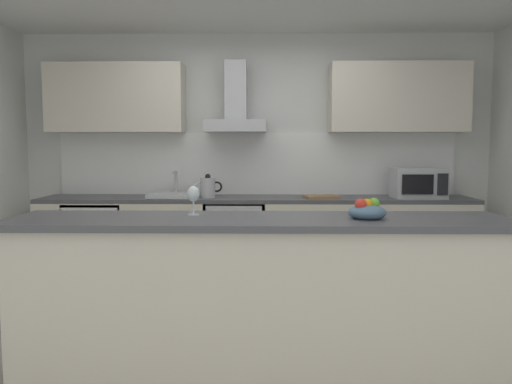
% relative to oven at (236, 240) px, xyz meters
% --- Properties ---
extents(ground, '(5.96, 4.65, 0.02)m').
position_rel_oven_xyz_m(ground, '(0.21, -1.48, -0.47)').
color(ground, gray).
extents(wall_back, '(5.96, 0.12, 2.60)m').
position_rel_oven_xyz_m(wall_back, '(0.21, 0.41, 0.84)').
color(wall_back, silver).
rests_on(wall_back, ground).
extents(backsplash_tile, '(4.21, 0.02, 0.66)m').
position_rel_oven_xyz_m(backsplash_tile, '(0.21, 0.33, 0.77)').
color(backsplash_tile, white).
extents(counter_back, '(4.36, 0.60, 0.90)m').
position_rel_oven_xyz_m(counter_back, '(0.21, 0.03, -0.01)').
color(counter_back, beige).
rests_on(counter_back, ground).
extents(counter_island, '(2.95, 0.64, 1.00)m').
position_rel_oven_xyz_m(counter_island, '(0.26, -2.15, 0.04)').
color(counter_island, beige).
rests_on(counter_island, ground).
extents(upper_cabinets, '(4.30, 0.32, 0.70)m').
position_rel_oven_xyz_m(upper_cabinets, '(0.21, 0.18, 1.45)').
color(upper_cabinets, beige).
extents(oven, '(0.60, 0.62, 0.80)m').
position_rel_oven_xyz_m(oven, '(0.00, 0.00, 0.00)').
color(oven, slate).
rests_on(oven, ground).
extents(refrigerator, '(0.58, 0.60, 0.85)m').
position_rel_oven_xyz_m(refrigerator, '(-1.40, -0.00, -0.03)').
color(refrigerator, white).
rests_on(refrigerator, ground).
extents(microwave, '(0.50, 0.38, 0.30)m').
position_rel_oven_xyz_m(microwave, '(1.83, -0.03, 0.59)').
color(microwave, '#B7BABC').
rests_on(microwave, counter_back).
extents(sink, '(0.50, 0.40, 0.26)m').
position_rel_oven_xyz_m(sink, '(-0.62, 0.01, 0.47)').
color(sink, silver).
rests_on(sink, counter_back).
extents(kettle, '(0.29, 0.15, 0.24)m').
position_rel_oven_xyz_m(kettle, '(-0.27, -0.03, 0.55)').
color(kettle, '#B7BABC').
rests_on(kettle, counter_back).
extents(range_hood, '(0.62, 0.45, 0.72)m').
position_rel_oven_xyz_m(range_hood, '(0.00, 0.13, 1.33)').
color(range_hood, '#B7BABC').
extents(wine_glass, '(0.08, 0.08, 0.18)m').
position_rel_oven_xyz_m(wine_glass, '(-0.14, -2.05, 0.66)').
color(wine_glass, silver).
rests_on(wine_glass, counter_island).
extents(fruit_bowl, '(0.22, 0.22, 0.13)m').
position_rel_oven_xyz_m(fruit_bowl, '(0.89, -2.17, 0.58)').
color(fruit_bowl, slate).
rests_on(fruit_bowl, counter_island).
extents(chopping_board, '(0.38, 0.30, 0.02)m').
position_rel_oven_xyz_m(chopping_board, '(0.87, -0.02, 0.45)').
color(chopping_board, '#9E7247').
rests_on(chopping_board, counter_back).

